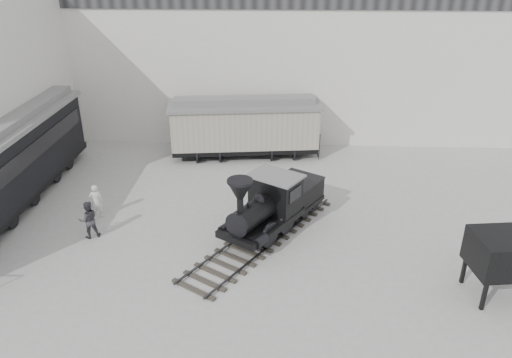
# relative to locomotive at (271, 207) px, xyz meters

# --- Properties ---
(ground) EXTENTS (90.00, 90.00, 0.00)m
(ground) POSITION_rel_locomotive_xyz_m (-1.23, -3.32, -1.19)
(ground) COLOR #9E9E9B
(north_wall) EXTENTS (34.00, 2.51, 11.00)m
(north_wall) POSITION_rel_locomotive_xyz_m (-1.23, 11.66, 4.37)
(north_wall) COLOR silver
(north_wall) RESTS_ON ground
(locomotive) EXTENTS (6.54, 8.74, 3.21)m
(locomotive) POSITION_rel_locomotive_xyz_m (0.00, 0.00, 0.00)
(locomotive) COLOR #302B25
(locomotive) RESTS_ON ground
(boxcar) EXTENTS (8.82, 3.68, 3.51)m
(boxcar) POSITION_rel_locomotive_xyz_m (-1.71, 8.58, 0.65)
(boxcar) COLOR black
(boxcar) RESTS_ON ground
(visitor_a) EXTENTS (0.67, 0.52, 1.63)m
(visitor_a) POSITION_rel_locomotive_xyz_m (-7.88, 0.85, -0.37)
(visitor_a) COLOR silver
(visitor_a) RESTS_ON ground
(visitor_b) EXTENTS (1.01, 0.93, 1.66)m
(visitor_b) POSITION_rel_locomotive_xyz_m (-7.63, -0.82, -0.36)
(visitor_b) COLOR #37363B
(visitor_b) RESTS_ON ground
(coal_hopper) EXTENTS (2.41, 2.07, 2.40)m
(coal_hopper) POSITION_rel_locomotive_xyz_m (8.08, -3.89, 0.38)
(coal_hopper) COLOR black
(coal_hopper) RESTS_ON ground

